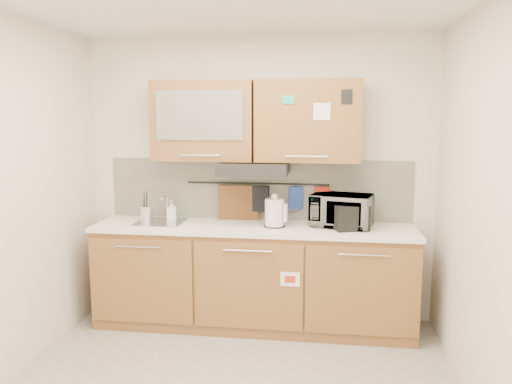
% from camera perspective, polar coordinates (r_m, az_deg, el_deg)
% --- Properties ---
extents(wall_back, '(3.20, 0.00, 3.20)m').
position_cam_1_polar(wall_back, '(4.63, 0.23, 1.55)').
color(wall_back, silver).
rests_on(wall_back, ground).
extents(wall_right, '(0.00, 3.00, 3.00)m').
position_cam_1_polar(wall_right, '(3.26, 25.41, -2.24)').
color(wall_right, silver).
rests_on(wall_right, ground).
extents(base_cabinet, '(2.80, 0.64, 0.88)m').
position_cam_1_polar(base_cabinet, '(4.53, -0.31, -10.23)').
color(base_cabinet, '#8E5E32').
rests_on(base_cabinet, floor).
extents(countertop, '(2.82, 0.62, 0.04)m').
position_cam_1_polar(countertop, '(4.40, -0.32, -4.12)').
color(countertop, white).
rests_on(countertop, base_cabinet).
extents(backsplash, '(2.80, 0.02, 0.56)m').
position_cam_1_polar(backsplash, '(4.63, 0.21, 0.30)').
color(backsplash, silver).
rests_on(backsplash, countertop).
extents(upper_cabinets, '(1.82, 0.37, 0.70)m').
position_cam_1_polar(upper_cabinets, '(4.42, -0.14, 8.11)').
color(upper_cabinets, '#8E5E32').
rests_on(upper_cabinets, wall_back).
extents(range_hood, '(0.60, 0.46, 0.10)m').
position_cam_1_polar(range_hood, '(4.37, -0.21, 2.71)').
color(range_hood, black).
rests_on(range_hood, upper_cabinets).
extents(sink, '(0.42, 0.40, 0.26)m').
position_cam_1_polar(sink, '(4.60, -10.82, -3.39)').
color(sink, silver).
rests_on(sink, countertop).
extents(utensil_rail, '(1.30, 0.02, 0.02)m').
position_cam_1_polar(utensil_rail, '(4.59, 0.14, 0.97)').
color(utensil_rail, black).
rests_on(utensil_rail, backsplash).
extents(utensil_crock, '(0.13, 0.13, 0.28)m').
position_cam_1_polar(utensil_crock, '(4.68, -12.43, -2.40)').
color(utensil_crock, silver).
rests_on(utensil_crock, countertop).
extents(kettle, '(0.22, 0.21, 0.29)m').
position_cam_1_polar(kettle, '(4.33, 2.14, -2.47)').
color(kettle, silver).
rests_on(kettle, countertop).
extents(toaster, '(0.32, 0.25, 0.21)m').
position_cam_1_polar(toaster, '(4.28, 10.81, -2.88)').
color(toaster, black).
rests_on(toaster, countertop).
extents(microwave, '(0.58, 0.46, 0.28)m').
position_cam_1_polar(microwave, '(4.41, 9.74, -2.09)').
color(microwave, '#999999').
rests_on(microwave, countertop).
extents(soap_bottle, '(0.10, 0.10, 0.19)m').
position_cam_1_polar(soap_bottle, '(4.68, -9.62, -2.05)').
color(soap_bottle, '#999999').
rests_on(soap_bottle, countertop).
extents(cutting_board, '(0.38, 0.04, 0.47)m').
position_cam_1_polar(cutting_board, '(4.64, -2.02, -2.12)').
color(cutting_board, brown).
rests_on(cutting_board, utensil_rail).
extents(oven_mitt, '(0.13, 0.07, 0.21)m').
position_cam_1_polar(oven_mitt, '(4.56, 4.55, -0.67)').
color(oven_mitt, '#203C96').
rests_on(oven_mitt, utensil_rail).
extents(dark_pouch, '(0.16, 0.07, 0.24)m').
position_cam_1_polar(dark_pouch, '(4.59, 0.54, -0.78)').
color(dark_pouch, black).
rests_on(dark_pouch, utensil_rail).
extents(pot_holder, '(0.14, 0.07, 0.17)m').
position_cam_1_polar(pot_holder, '(4.55, 7.56, -0.53)').
color(pot_holder, red).
rests_on(pot_holder, utensil_rail).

